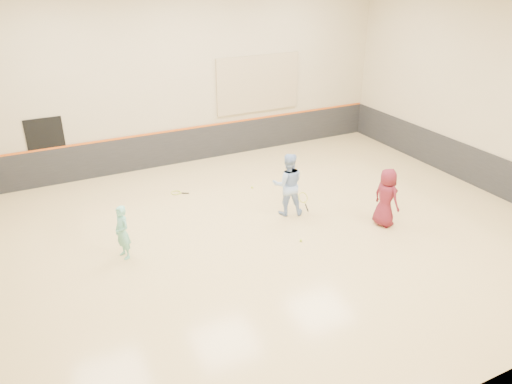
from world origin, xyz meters
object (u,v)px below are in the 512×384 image
girl (122,232)px  spare_racket (176,192)px  young_man (386,197)px  instructor (288,184)px

girl → spare_racket: (2.24, 2.91, -0.65)m
young_man → spare_racket: young_man is taller
instructor → girl: bearing=24.0°
girl → instructor: bearing=76.3°
instructor → young_man: 2.66m
instructor → spare_racket: size_ratio=2.66×
girl → spare_racket: bearing=126.0°
young_man → instructor: bearing=41.1°
spare_racket → young_man: bearing=-45.0°
girl → instructor: 4.66m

